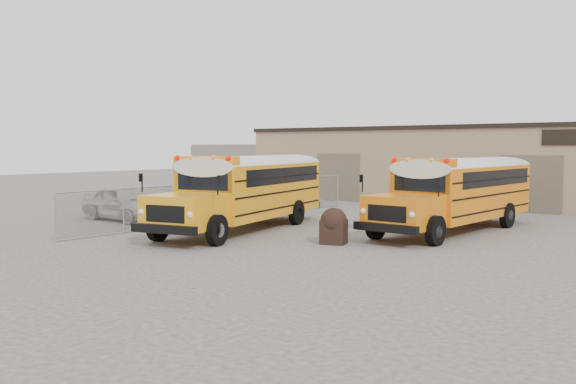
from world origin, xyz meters
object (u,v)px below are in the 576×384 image
Objects in this scene: school_bus_left at (309,179)px; car_silver at (124,203)px; school_bus_right at (516,181)px; tarp_bundle at (334,225)px; car_dark at (242,197)px; car_white at (187,200)px.

car_silver is (-5.01, -7.66, -0.99)m from school_bus_left.
school_bus_left is 10.12m from school_bus_right.
school_bus_left is at bearing -30.57° from car_silver.
tarp_bundle is 11.68m from car_silver.
car_silver is 7.20m from car_dark.
school_bus_right is at bearing 30.17° from school_bus_left.
school_bus_left is at bearing 131.95° from tarp_bundle.
car_dark is at bearing 147.57° from tarp_bundle.
car_silver is (-13.76, -12.75, -0.94)m from school_bus_right.
tarp_bundle is at bearing -99.46° from school_bus_right.
school_bus_left is 2.52× the size of car_dark.
school_bus_right reaches higher than car_white.
school_bus_left is at bearing -36.20° from car_white.
car_silver is at bearing -178.79° from tarp_bundle.
car_white is at bearing -149.55° from school_bus_right.
car_silver is at bearing -174.52° from car_dark.
school_bus_left reaches higher than car_dark.
car_white is 1.02× the size of car_dark.
school_bus_right is 14.16m from car_dark.
car_white is 3.09m from car_dark.
car_silver reaches higher than car_dark.
school_bus_right reaches higher than car_silver.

